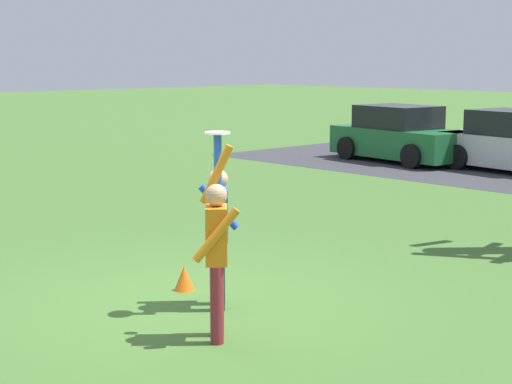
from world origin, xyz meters
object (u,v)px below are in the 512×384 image
Objects in this scene: field_cone_orange at (184,278)px; person_catcher at (219,226)px; frisbee_disc at (218,133)px; parked_car_green at (400,136)px; person_defender at (217,248)px.

person_catcher is at bearing -10.09° from field_cone_orange.
frisbee_disc reaches higher than person_catcher.
person_catcher is 14.73m from parked_car_green.
parked_car_green is at bearing 160.38° from person_catcher.
frisbee_disc is 15.01m from parked_car_green.
person_defender is 0.48× the size of parked_car_green.
frisbee_disc is (0.17, -0.15, 1.11)m from person_catcher.
frisbee_disc reaches higher than parked_car_green.
parked_car_green is at bearing 115.86° from field_cone_orange.
field_cone_orange is (-0.85, 0.15, -0.82)m from person_catcher.
field_cone_orange is at bearing -57.09° from parked_car_green.
person_catcher reaches higher than parked_car_green.
parked_car_green is (-7.05, 12.94, -0.25)m from person_catcher.
parked_car_green is at bearing -18.24° from person_defender.
frisbee_disc is 0.07× the size of parked_car_green.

